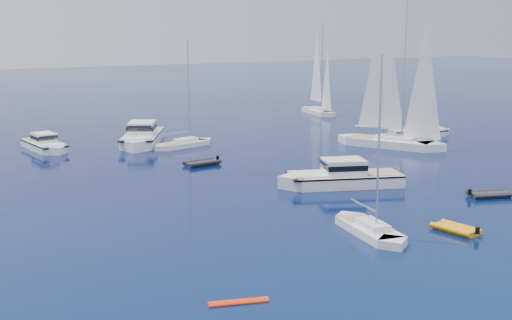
# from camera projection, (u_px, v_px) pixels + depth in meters

# --- Properties ---
(ground) EXTENTS (400.00, 400.00, 0.00)m
(ground) POSITION_uv_depth(u_px,v_px,m) (463.00, 267.00, 40.37)
(ground) COLOR #072847
(ground) RESTS_ON ground
(motor_cruiser_centre) EXTENTS (12.26, 7.14, 3.08)m
(motor_cruiser_centre) POSITION_uv_depth(u_px,v_px,m) (341.00, 186.00, 60.53)
(motor_cruiser_centre) COLOR silver
(motor_cruiser_centre) RESTS_ON ground
(motor_cruiser_far_r) EXTENTS (8.88, 4.84, 2.23)m
(motor_cruiser_far_r) POSITION_uv_depth(u_px,v_px,m) (420.00, 136.00, 87.72)
(motor_cruiser_far_r) COLOR silver
(motor_cruiser_far_r) RESTS_ON ground
(motor_cruiser_distant) EXTENTS (9.41, 13.16, 3.36)m
(motor_cruiser_distant) POSITION_uv_depth(u_px,v_px,m) (142.00, 144.00, 81.71)
(motor_cruiser_distant) COLOR white
(motor_cruiser_distant) RESTS_ON ground
(motor_cruiser_horizon) EXTENTS (4.12, 9.65, 2.45)m
(motor_cruiser_horizon) POSITION_uv_depth(u_px,v_px,m) (45.00, 150.00, 77.84)
(motor_cruiser_horizon) COLOR white
(motor_cruiser_horizon) RESTS_ON ground
(sailboat_fore) EXTENTS (3.48, 8.77, 12.54)m
(sailboat_fore) POSITION_uv_depth(u_px,v_px,m) (369.00, 234.00, 46.78)
(sailboat_fore) COLOR silver
(sailboat_fore) RESTS_ON ground
(sailboat_centre) EXTENTS (8.93, 4.61, 12.71)m
(sailboat_centre) POSITION_uv_depth(u_px,v_px,m) (184.00, 147.00, 79.87)
(sailboat_centre) COLOR silver
(sailboat_centre) RESTS_ON ground
(sailboat_sails_r) EXTENTS (9.93, 13.68, 20.18)m
(sailboat_sails_r) POSITION_uv_depth(u_px,v_px,m) (390.00, 147.00, 79.93)
(sailboat_sails_r) COLOR silver
(sailboat_sails_r) RESTS_ON ground
(sailboat_sails_far) EXTENTS (3.73, 10.16, 14.58)m
(sailboat_sails_far) POSITION_uv_depth(u_px,v_px,m) (318.00, 114.00, 109.24)
(sailboat_sails_far) COLOR white
(sailboat_sails_far) RESTS_ON ground
(tender_yellow) EXTENTS (2.41, 3.65, 0.95)m
(tender_yellow) POSITION_uv_depth(u_px,v_px,m) (456.00, 232.00, 47.18)
(tender_yellow) COLOR orange
(tender_yellow) RESTS_ON ground
(tender_grey_near) EXTENTS (4.01, 2.93, 0.95)m
(tender_grey_near) POSITION_uv_depth(u_px,v_px,m) (490.00, 197.00, 56.76)
(tender_grey_near) COLOR black
(tender_grey_near) RESTS_ON ground
(tender_grey_far) EXTENTS (4.05, 2.61, 0.95)m
(tender_grey_far) POSITION_uv_depth(u_px,v_px,m) (202.00, 165.00, 69.54)
(tender_grey_far) COLOR black
(tender_grey_far) RESTS_ON ground
(kayak_orange) EXTENTS (3.16, 1.33, 0.30)m
(kayak_orange) POSITION_uv_depth(u_px,v_px,m) (238.00, 303.00, 35.19)
(kayak_orange) COLOR red
(kayak_orange) RESTS_ON ground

